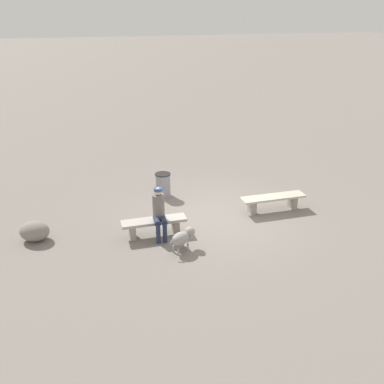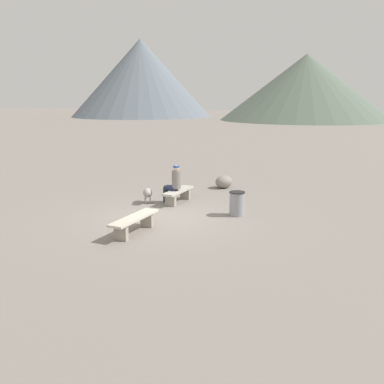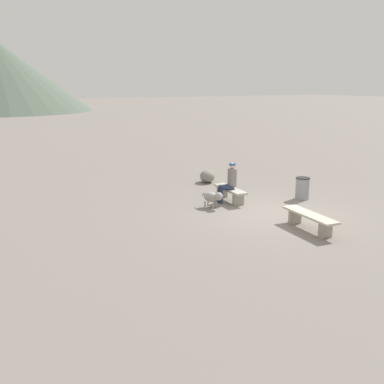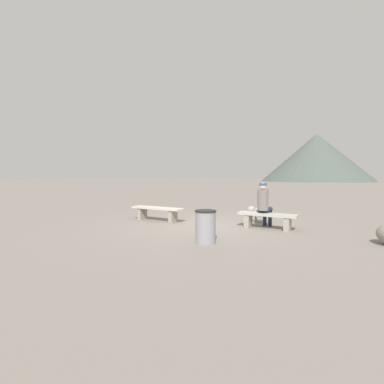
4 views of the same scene
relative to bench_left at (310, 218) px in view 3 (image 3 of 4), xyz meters
name	(u,v)px [view 3 (image 3 of 4)]	position (x,y,z in m)	size (l,w,h in m)	color
ground	(274,214)	(1.69, -0.20, -0.36)	(210.00, 210.00, 0.06)	gray
bench_left	(310,218)	(0.00, 0.00, 0.00)	(1.91, 0.62, 0.45)	gray
bench_right	(230,192)	(3.58, 0.11, -0.02)	(1.68, 0.56, 0.44)	gray
seated_person	(230,180)	(3.46, 0.22, 0.41)	(0.38, 0.63, 1.30)	slate
dog	(213,197)	(3.15, 1.06, 0.03)	(0.73, 0.49, 0.53)	gray
trash_bin	(302,188)	(2.60, -2.16, 0.05)	(0.48, 0.48, 0.74)	gray
boulder	(207,176)	(6.42, -0.75, -0.08)	(0.74, 0.59, 0.50)	gray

